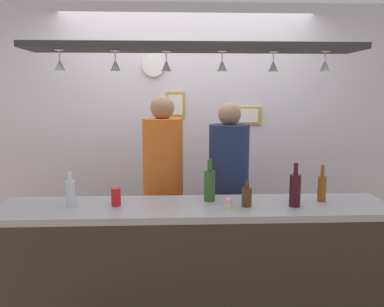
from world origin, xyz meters
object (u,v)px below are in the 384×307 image
object	(u,v)px
picture_frame_crest	(176,105)
wall_clock	(154,65)
cupcake	(228,203)
picture_frame_lower_pair	(247,116)
bottle_beer_amber_tall	(322,187)
bottle_soda_clear	(71,192)
drink_can	(116,197)
bottle_beer_brown_stubby	(247,196)
person_left_orange_shirt	(163,176)
bottle_wine_dark_red	(295,189)
bottle_champagne_green	(210,185)
person_middle_navy_shirt	(229,179)

from	to	relation	value
picture_frame_crest	wall_clock	xyz separation A→B (m)	(-0.22, -0.01, 0.39)
cupcake	picture_frame_lower_pair	bearing A→B (deg)	75.44
bottle_beer_amber_tall	bottle_soda_clear	size ratio (longest dim) A/B	1.13
drink_can	cupcake	distance (m)	0.76
bottle_soda_clear	picture_frame_lower_pair	size ratio (longest dim) A/B	0.77
bottle_soda_clear	bottle_beer_brown_stubby	bearing A→B (deg)	-3.93
person_left_orange_shirt	bottle_soda_clear	distance (m)	0.89
drink_can	picture_frame_crest	xyz separation A→B (m)	(0.42, 1.39, 0.58)
person_left_orange_shirt	bottle_wine_dark_red	xyz separation A→B (m)	(0.91, -0.74, 0.05)
bottle_wine_dark_red	drink_can	distance (m)	1.21
bottle_beer_brown_stubby	person_left_orange_shirt	bearing A→B (deg)	128.65
picture_frame_lower_pair	bottle_beer_amber_tall	bearing A→B (deg)	-77.54
bottle_beer_brown_stubby	bottle_soda_clear	xyz separation A→B (m)	(-1.19, 0.08, 0.02)
wall_clock	bottle_soda_clear	bearing A→B (deg)	-110.55
wall_clock	bottle_beer_amber_tall	bearing A→B (deg)	-47.20
person_left_orange_shirt	bottle_champagne_green	xyz separation A→B (m)	(0.34, -0.57, 0.05)
bottle_champagne_green	wall_clock	bearing A→B (deg)	109.02
bottle_beer_brown_stubby	wall_clock	world-z (taller)	wall_clock
bottle_soda_clear	picture_frame_lower_pair	xyz separation A→B (m)	(1.45, 1.37, 0.44)
picture_frame_crest	bottle_beer_brown_stubby	bearing A→B (deg)	-72.16
bottle_champagne_green	bottle_wine_dark_red	size ratio (longest dim) A/B	1.00
bottle_beer_amber_tall	picture_frame_crest	size ratio (longest dim) A/B	1.00
person_left_orange_shirt	bottle_soda_clear	bearing A→B (deg)	-133.46
drink_can	wall_clock	xyz separation A→B (m)	(0.20, 1.39, 0.97)
bottle_soda_clear	drink_can	world-z (taller)	bottle_soda_clear
person_middle_navy_shirt	bottle_beer_amber_tall	world-z (taller)	person_middle_navy_shirt
person_middle_navy_shirt	bottle_champagne_green	xyz separation A→B (m)	(-0.22, -0.57, 0.09)
bottle_beer_amber_tall	picture_frame_lower_pair	xyz separation A→B (m)	(-0.30, 1.34, 0.43)
bottle_soda_clear	bottle_wine_dark_red	size ratio (longest dim) A/B	0.77
person_middle_navy_shirt	cupcake	world-z (taller)	person_middle_navy_shirt
person_middle_navy_shirt	picture_frame_crest	bearing A→B (deg)	121.57
bottle_wine_dark_red	bottle_beer_brown_stubby	bearing A→B (deg)	177.64
bottle_wine_dark_red	cupcake	bearing A→B (deg)	-176.18
drink_can	bottle_wine_dark_red	bearing A→B (deg)	-3.52
person_left_orange_shirt	person_middle_navy_shirt	bearing A→B (deg)	0.00
person_left_orange_shirt	drink_can	bearing A→B (deg)	-114.49
bottle_beer_brown_stubby	bottle_beer_amber_tall	size ratio (longest dim) A/B	0.69
bottle_beer_brown_stubby	bottle_wine_dark_red	distance (m)	0.33
picture_frame_crest	picture_frame_lower_pair	world-z (taller)	picture_frame_crest
person_middle_navy_shirt	picture_frame_lower_pair	distance (m)	0.93
drink_can	wall_clock	size ratio (longest dim) A/B	0.55
bottle_soda_clear	wall_clock	xyz separation A→B (m)	(0.51, 1.36, 0.94)
bottle_champagne_green	bottle_wine_dark_red	bearing A→B (deg)	-16.66
person_middle_navy_shirt	picture_frame_crest	world-z (taller)	picture_frame_crest
picture_frame_lower_pair	person_middle_navy_shirt	bearing A→B (deg)	-111.18
bottle_beer_brown_stubby	picture_frame_crest	distance (m)	1.63
drink_can	picture_frame_lower_pair	xyz separation A→B (m)	(1.14, 1.39, 0.47)
drink_can	bottle_beer_brown_stubby	bearing A→B (deg)	-3.94
bottle_beer_amber_tall	cupcake	distance (m)	0.71
bottle_champagne_green	bottle_beer_brown_stubby	size ratio (longest dim) A/B	1.67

